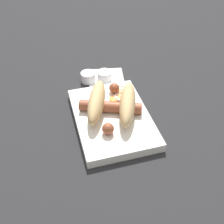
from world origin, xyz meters
name	(u,v)px	position (x,y,z in m)	size (l,w,h in m)	color
ground_plane	(112,122)	(0.00, 0.00, 0.00)	(3.00, 3.00, 0.00)	#232326
food_tray	(112,118)	(0.00, 0.00, 0.01)	(0.27, 0.19, 0.03)	white
bread_roll	(112,103)	(0.01, 0.00, 0.06)	(0.21, 0.18, 0.06)	tan
sausage	(111,107)	(0.02, 0.00, 0.04)	(0.19, 0.17, 0.03)	brown
pickled_veggies	(120,95)	(0.07, -0.04, 0.03)	(0.08, 0.06, 0.01)	orange
napkin	(106,78)	(0.20, -0.04, 0.00)	(0.13, 0.13, 0.00)	white
condiment_cup_near	(105,76)	(0.20, -0.03, 0.01)	(0.05, 0.05, 0.03)	white
condiment_cup_far	(88,77)	(0.20, 0.02, 0.01)	(0.05, 0.05, 0.03)	white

